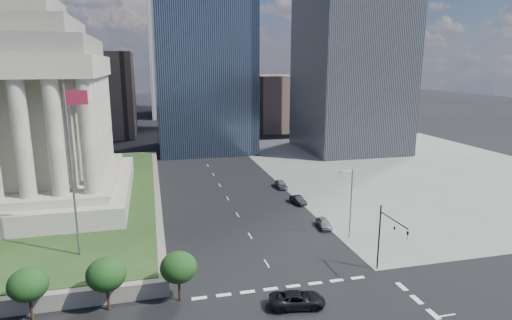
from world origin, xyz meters
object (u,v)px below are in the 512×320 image
object	(u,v)px
parked_sedan_mid	(298,200)
flagpole	(72,162)
war_memorial	(9,81)
pickup_truck	(297,300)
parked_sedan_near	(324,223)
traffic_signal_ne	(388,233)
parked_sedan_far	(281,184)
street_lamp_north	(350,199)

from	to	relation	value
parked_sedan_mid	flagpole	bearing A→B (deg)	-161.98
flagpole	war_memorial	bearing A→B (deg)	116.89
parked_sedan_mid	pickup_truck	bearing A→B (deg)	-118.63
war_memorial	parked_sedan_near	size ratio (longest dim) A/B	9.32
pickup_truck	parked_sedan_mid	xyz separation A→B (m)	(11.03, 31.04, -0.11)
war_memorial	flagpole	size ratio (longest dim) A/B	1.95
traffic_signal_ne	parked_sedan_far	world-z (taller)	traffic_signal_ne
war_memorial	parked_sedan_far	distance (m)	50.06
parked_sedan_mid	parked_sedan_far	bearing A→B (deg)	80.94
war_memorial	traffic_signal_ne	xyz separation A→B (m)	(46.50, -34.30, -16.15)
flagpole	traffic_signal_ne	bearing A→B (deg)	-16.71
war_memorial	pickup_truck	xyz separation A→B (m)	(34.47, -38.00, -20.61)
war_memorial	traffic_signal_ne	distance (m)	60.00
parked_sedan_far	war_memorial	bearing A→B (deg)	-174.19
flagpole	street_lamp_north	size ratio (longest dim) A/B	2.00
pickup_truck	parked_sedan_near	bearing A→B (deg)	-21.52
street_lamp_north	traffic_signal_ne	bearing A→B (deg)	-94.19
war_memorial	street_lamp_north	world-z (taller)	war_memorial
flagpole	traffic_signal_ne	world-z (taller)	flagpole
war_memorial	parked_sedan_mid	xyz separation A→B (m)	(45.50, -6.96, -20.72)
street_lamp_north	pickup_truck	xyz separation A→B (m)	(-12.86, -15.00, -4.87)
flagpole	pickup_truck	distance (m)	29.07
war_memorial	pickup_truck	bearing A→B (deg)	-47.79
war_memorial	street_lamp_north	size ratio (longest dim) A/B	3.90
parked_sedan_near	parked_sedan_far	xyz separation A→B (m)	(0.00, 21.79, 0.06)
flagpole	parked_sedan_near	distance (m)	35.97
flagpole	pickup_truck	world-z (taller)	flagpole
pickup_truck	parked_sedan_far	bearing A→B (deg)	-6.89
war_memorial	parked_sedan_mid	world-z (taller)	war_memorial
flagpole	pickup_truck	size ratio (longest dim) A/B	3.52
pickup_truck	war_memorial	bearing A→B (deg)	50.31
traffic_signal_ne	parked_sedan_mid	distance (m)	27.74
traffic_signal_ne	war_memorial	bearing A→B (deg)	143.58
flagpole	parked_sedan_far	distance (m)	44.75
street_lamp_north	parked_sedan_mid	distance (m)	16.90
flagpole	traffic_signal_ne	size ratio (longest dim) A/B	2.50
war_memorial	flagpole	bearing A→B (deg)	-63.11
pickup_truck	parked_sedan_mid	bearing A→B (deg)	-11.46
traffic_signal_ne	parked_sedan_far	bearing A→B (deg)	91.53
traffic_signal_ne	parked_sedan_far	size ratio (longest dim) A/B	1.76
war_memorial	parked_sedan_mid	size ratio (longest dim) A/B	9.51
war_memorial	traffic_signal_ne	size ratio (longest dim) A/B	4.88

